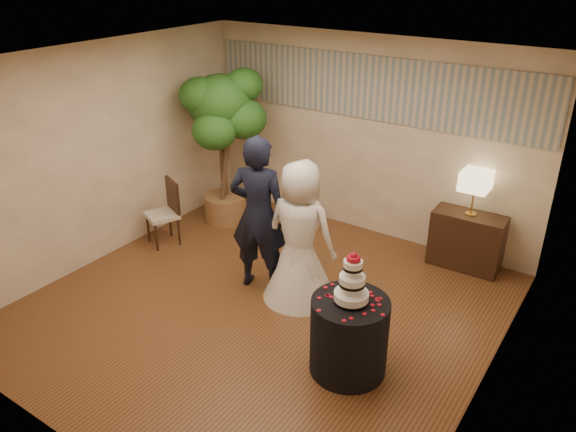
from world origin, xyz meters
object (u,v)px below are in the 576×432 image
Objects in this scene: console at (466,241)px; side_chair at (162,213)px; table_lamp at (474,193)px; wedding_cake at (352,278)px; cake_table at (349,336)px; ficus_tree at (222,147)px; groom at (259,214)px; bride at (300,232)px.

console is 4.11m from side_chair.
wedding_cake is at bearing -96.66° from table_lamp.
cake_table is 3.53m from side_chair.
console is at bearing 83.34° from wedding_cake.
cake_table is 0.34× the size of ficus_tree.
console is at bearing -153.48° from groom.
ficus_tree is (-3.18, 1.95, 0.11)m from wedding_cake.
console is at bearing 0.00° from table_lamp.
groom is 0.82× the size of ficus_tree.
bride is 1.91× the size of console.
bride is 2.33m from console.
bride is 1.86× the size of side_chair.
table_lamp is at bearing 10.81° from ficus_tree.
wedding_cake is 3.58m from side_chair.
groom is 2.09× the size of side_chair.
wedding_cake is at bearing -98.04° from console.
table_lamp is (0.00, 0.00, 0.67)m from console.
wedding_cake is 2.64m from table_lamp.
cake_table is at bearing -31.57° from ficus_tree.
groom is 0.56m from bride.
ficus_tree reaches higher than console.
ficus_tree is (-3.18, 1.95, 0.77)m from cake_table.
groom is 3.33× the size of table_lamp.
cake_table is 2.71m from table_lamp.
ficus_tree is (-2.08, 1.13, 0.31)m from bride.
table_lamp is at bearing 83.34° from cake_table.
side_chair is at bearing -102.56° from ficus_tree.
side_chair is (-3.72, -1.74, 0.09)m from console.
ficus_tree reaches higher than groom.
ficus_tree reaches higher than table_lamp.
bride is 2.35m from side_chair.
ficus_tree is at bearing -54.81° from groom.
wedding_cake is (1.10, -0.82, 0.20)m from bride.
groom is 1.90m from cake_table.
wedding_cake is (0.00, 0.00, 0.66)m from cake_table.
bride is 1.39m from wedding_cake.
table_lamp reaches higher than console.
wedding_cake is 0.90× the size of table_lamp.
table_lamp reaches higher than side_chair.
table_lamp is at bearing 0.00° from console.
wedding_cake reaches higher than console.
console is 1.55× the size of table_lamp.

